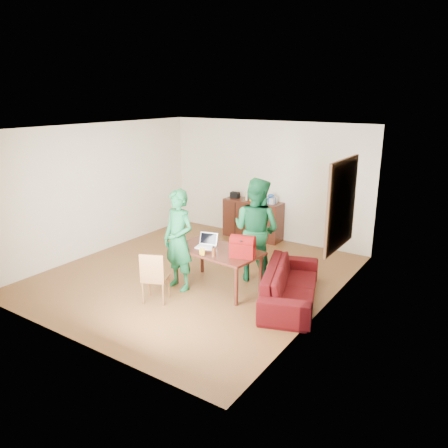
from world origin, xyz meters
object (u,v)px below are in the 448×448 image
Objects in this scene: person_far at (256,230)px; bottle at (214,251)px; red_bag at (243,248)px; laptop at (206,245)px; table at (218,254)px; person_near at (179,240)px; chair at (156,287)px; sofa at (291,284)px.

person_far is 10.62× the size of bottle.
bottle is 0.48m from red_bag.
person_far reaches higher than laptop.
bottle reaches higher than table.
person_far is at bearing 86.84° from red_bag.
table is 3.98× the size of red_bag.
person_far is at bearing 36.46° from laptop.
person_far is (0.91, 1.06, 0.06)m from person_near.
laptop reaches higher than chair.
bottle is at bearing -51.51° from laptop.
red_bag is 0.20× the size of sofa.
table is at bearing 36.77° from chair.
chair is 2.17× the size of red_bag.
person_near is 0.69m from bottle.
person_far is 1.04m from bottle.
person_far is 0.77m from red_bag.
bottle is (-0.23, -1.00, -0.15)m from person_far.
person_near is 0.87× the size of sofa.
table is at bearing 156.88° from red_bag.
person_near is 9.90× the size of bottle.
chair is 1.55m from red_bag.
chair is 1.13m from laptop.
laptop is at bearing -166.05° from table.
bottle is at bearing 80.08° from person_far.
red_bag is 0.97m from sofa.
red_bag is (1.08, 0.93, 0.60)m from chair.
laptop is (0.32, 0.96, 0.50)m from chair.
table is 1.19m from chair.
person_far is at bearing 58.07° from person_near.
chair is (-0.54, -0.99, -0.37)m from table.
table is at bearing -5.44° from laptop.
laptop is (-0.23, -0.03, 0.13)m from table.
red_bag is at bearing -1.35° from table.
person_near reaches higher than table.
laptop is at bearing 47.31° from chair.
table is 4.30× the size of laptop.
bottle is 0.45× the size of red_bag.
table is 0.59m from red_bag.
person_far reaches higher than sofa.
person_far reaches higher than bottle.
laptop is 0.78m from red_bag.
red_bag reaches higher than chair.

